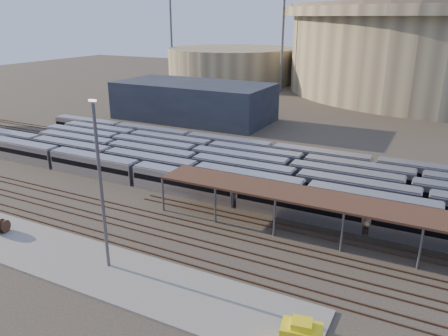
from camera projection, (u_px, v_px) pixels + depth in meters
name	position (u px, v px, depth m)	size (l,w,h in m)	color
ground	(207.00, 225.00, 59.19)	(420.00, 420.00, 0.00)	#383026
apron	(102.00, 269.00, 48.71)	(50.00, 9.00, 0.20)	gray
subway_trains	(267.00, 173.00, 73.64)	(127.91, 23.90, 3.60)	#B9B9BE
inspection_shed	(386.00, 212.00, 51.42)	(60.30, 6.00, 5.30)	#57565B
empty_tracks	(188.00, 240.00, 54.96)	(170.00, 9.62, 0.18)	#4C3323
secondary_arena	(232.00, 64.00, 192.05)	(56.00, 56.00, 14.00)	#9B9069
service_building	(194.00, 101.00, 118.88)	(42.00, 20.00, 10.00)	#1E232D
floodlight_0	(283.00, 35.00, 157.82)	(4.00, 1.00, 38.40)	#57565B
floodlight_1	(171.00, 32.00, 189.97)	(4.00, 1.00, 38.40)	#57565B
floodlight_3	(365.00, 32.00, 191.21)	(4.00, 1.00, 38.40)	#57565B
cable_reel_east	(4.00, 226.00, 56.72)	(1.67, 1.67, 0.93)	#543421
yard_light_pole	(101.00, 187.00, 46.12)	(0.81, 0.36, 18.80)	#57565B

